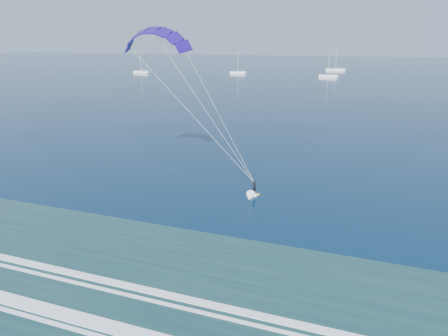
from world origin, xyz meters
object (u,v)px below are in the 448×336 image
sailboat_1 (238,72)px  sailboat_2 (335,69)px  sailboat_0 (141,72)px  sailboat_3 (328,76)px  kitesurfer_rig (205,110)px

sailboat_1 → sailboat_2: 60.41m
sailboat_0 → sailboat_3: 95.26m
sailboat_0 → sailboat_1: (49.05, 13.32, -0.00)m
kitesurfer_rig → sailboat_2: 202.73m
kitesurfer_rig → sailboat_0: 178.59m
sailboat_0 → sailboat_2: bearing=29.4°
sailboat_1 → sailboat_3: sailboat_3 is taller
kitesurfer_rig → sailboat_1: 169.97m
sailboat_1 → sailboat_3: 46.30m
sailboat_0 → sailboat_1: size_ratio=1.02×
sailboat_1 → sailboat_3: size_ratio=0.97×
kitesurfer_rig → sailboat_1: bearing=106.6°
kitesurfer_rig → sailboat_3: bearing=90.9°
sailboat_2 → sailboat_3: sailboat_2 is taller
sailboat_1 → sailboat_0: bearing=-164.8°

